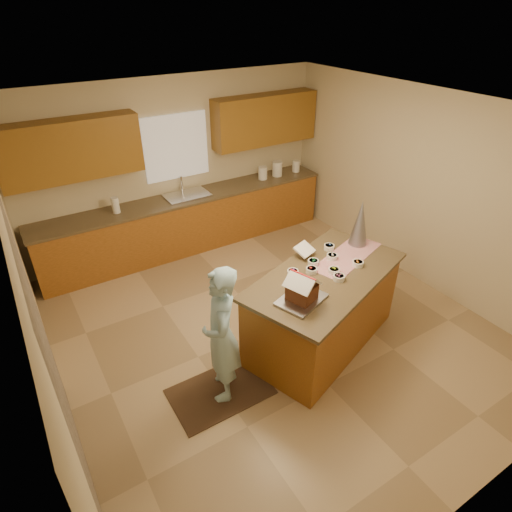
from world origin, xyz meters
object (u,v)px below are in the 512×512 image
Objects in this scene: gingerbread_house at (302,290)px; tinsel_tree at (360,223)px; boy at (221,335)px; island_base at (323,310)px.

tinsel_tree is at bearing 23.51° from gingerbread_house.
boy is at bearing -169.48° from tinsel_tree.
tinsel_tree is at bearing 125.17° from boy.
boy reaches higher than island_base.
boy is 0.93m from gingerbread_house.
tinsel_tree is 1.44m from gingerbread_house.
gingerbread_house is at bearing 103.31° from boy.
gingerbread_house is at bearing -156.49° from tinsel_tree.
tinsel_tree reaches higher than gingerbread_house.
boy is at bearing 168.67° from gingerbread_house.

